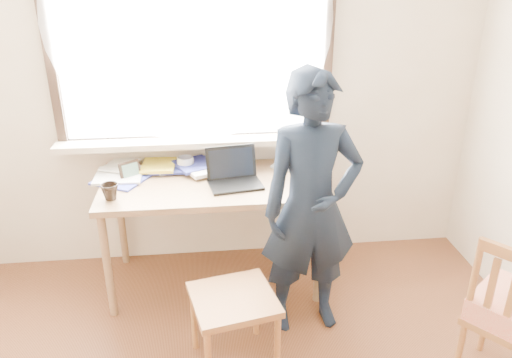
{
  "coord_description": "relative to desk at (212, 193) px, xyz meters",
  "views": [
    {
      "loc": [
        -0.15,
        -1.28,
        2.06
      ],
      "look_at": [
        0.09,
        0.95,
        1.06
      ],
      "focal_mm": 35.0,
      "sensor_mm": 36.0,
      "label": 1
    }
  ],
  "objects": [
    {
      "name": "desk_clutter",
      "position": [
        -0.38,
        0.16,
        0.1
      ],
      "size": [
        0.86,
        0.54,
        0.05
      ],
      "color": "white",
      "rests_on": "desk"
    },
    {
      "name": "person",
      "position": [
        0.54,
        -0.48,
        0.11
      ],
      "size": [
        0.6,
        0.42,
        1.56
      ],
      "primitive_type": "imported",
      "rotation": [
        0.0,
        0.0,
        0.08
      ],
      "color": "black",
      "rests_on": "ground"
    },
    {
      "name": "desk",
      "position": [
        0.0,
        0.0,
        0.0
      ],
      "size": [
        1.4,
        0.7,
        0.75
      ],
      "color": "olive",
      "rests_on": "ground"
    },
    {
      "name": "book_b",
      "position": [
        0.47,
        0.28,
        0.09
      ],
      "size": [
        0.29,
        0.31,
        0.02
      ],
      "primitive_type": "imported",
      "rotation": [
        0.0,
        0.0,
        -0.59
      ],
      "color": "white",
      "rests_on": "desk"
    },
    {
      "name": "work_chair",
      "position": [
        0.08,
        -0.78,
        -0.3
      ],
      "size": [
        0.5,
        0.49,
        0.44
      ],
      "color": "#985F31",
      "rests_on": "ground"
    },
    {
      "name": "room_shell",
      "position": [
        0.09,
        -1.43,
        0.96
      ],
      "size": [
        3.52,
        4.02,
        2.61
      ],
      "color": "beige",
      "rests_on": "ground"
    },
    {
      "name": "mouse",
      "position": [
        0.41,
        -0.1,
        0.09
      ],
      "size": [
        0.09,
        0.06,
        0.03
      ],
      "primitive_type": "ellipsoid",
      "color": "black",
      "rests_on": "desk"
    },
    {
      "name": "mug_white",
      "position": [
        -0.17,
        0.22,
        0.12
      ],
      "size": [
        0.16,
        0.16,
        0.09
      ],
      "primitive_type": "imported",
      "rotation": [
        0.0,
        0.0,
        0.83
      ],
      "color": "white",
      "rests_on": "desk"
    },
    {
      "name": "picture_frame",
      "position": [
        -0.52,
        0.1,
        0.13
      ],
      "size": [
        0.12,
        0.09,
        0.11
      ],
      "color": "black",
      "rests_on": "desk"
    },
    {
      "name": "book_a",
      "position": [
        -0.4,
        0.22,
        0.09
      ],
      "size": [
        0.31,
        0.34,
        0.03
      ],
      "primitive_type": "imported",
      "rotation": [
        0.0,
        0.0,
        0.53
      ],
      "color": "white",
      "rests_on": "desk"
    },
    {
      "name": "mug_dark",
      "position": [
        -0.6,
        -0.19,
        0.13
      ],
      "size": [
        0.13,
        0.13,
        0.1
      ],
      "primitive_type": "imported",
      "rotation": [
        0.0,
        0.0,
        -0.37
      ],
      "color": "black",
      "rests_on": "desk"
    },
    {
      "name": "laptop",
      "position": [
        0.14,
        -0.03,
        0.13
      ],
      "size": [
        0.36,
        0.31,
        0.22
      ],
      "color": "black",
      "rests_on": "desk"
    }
  ]
}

